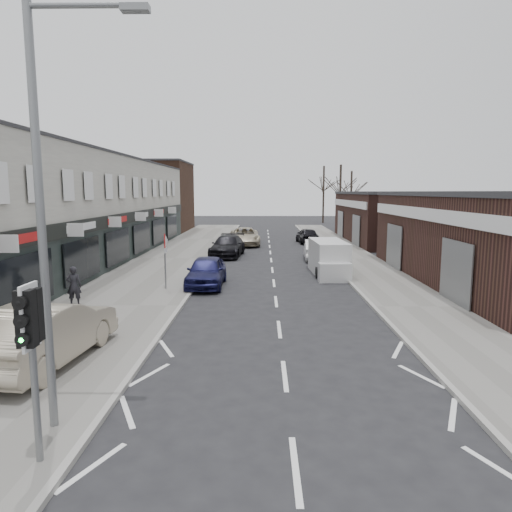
{
  "coord_description": "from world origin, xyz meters",
  "views": [
    {
      "loc": [
        -0.56,
        -9.22,
        4.71
      ],
      "look_at": [
        -0.8,
        5.66,
        2.6
      ],
      "focal_mm": 32.0,
      "sensor_mm": 36.0,
      "label": 1
    }
  ],
  "objects_px": {
    "sedan_on_pavement": "(47,333)",
    "parked_car_right_b": "(307,235)",
    "traffic_light": "(31,332)",
    "pedestrian": "(74,286)",
    "street_lamp": "(49,196)",
    "parked_car_left_b": "(228,246)",
    "parked_car_left_a": "(206,271)",
    "parked_car_right_a": "(316,249)",
    "parked_car_left_c": "(245,236)",
    "warning_sign": "(165,245)",
    "white_van": "(329,259)"
  },
  "relations": [
    {
      "from": "sedan_on_pavement",
      "to": "parked_car_right_b",
      "type": "distance_m",
      "value": 31.69
    },
    {
      "from": "traffic_light",
      "to": "pedestrian",
      "type": "relative_size",
      "value": 1.93
    },
    {
      "from": "street_lamp",
      "to": "parked_car_left_b",
      "type": "relative_size",
      "value": 1.53
    },
    {
      "from": "parked_car_left_b",
      "to": "parked_car_right_b",
      "type": "relative_size",
      "value": 1.26
    },
    {
      "from": "street_lamp",
      "to": "parked_car_left_a",
      "type": "height_order",
      "value": "street_lamp"
    },
    {
      "from": "pedestrian",
      "to": "parked_car_left_b",
      "type": "height_order",
      "value": "pedestrian"
    },
    {
      "from": "sedan_on_pavement",
      "to": "parked_car_left_b",
      "type": "distance_m",
      "value": 21.57
    },
    {
      "from": "traffic_light",
      "to": "parked_car_left_a",
      "type": "height_order",
      "value": "traffic_light"
    },
    {
      "from": "traffic_light",
      "to": "parked_car_left_b",
      "type": "xyz_separation_m",
      "value": [
        1.23,
        25.86,
        -1.66
      ]
    },
    {
      "from": "sedan_on_pavement",
      "to": "parked_car_right_a",
      "type": "xyz_separation_m",
      "value": [
        9.47,
        19.91,
        -0.25
      ]
    },
    {
      "from": "parked_car_right_b",
      "to": "parked_car_right_a",
      "type": "bearing_deg",
      "value": 83.05
    },
    {
      "from": "traffic_light",
      "to": "parked_car_left_c",
      "type": "xyz_separation_m",
      "value": [
        2.2,
        32.89,
        -1.64
      ]
    },
    {
      "from": "sedan_on_pavement",
      "to": "parked_car_right_b",
      "type": "height_order",
      "value": "sedan_on_pavement"
    },
    {
      "from": "pedestrian",
      "to": "parked_car_left_a",
      "type": "xyz_separation_m",
      "value": [
        4.82,
        4.42,
        -0.17
      ]
    },
    {
      "from": "parked_car_left_c",
      "to": "street_lamp",
      "type": "bearing_deg",
      "value": -97.91
    },
    {
      "from": "pedestrian",
      "to": "sedan_on_pavement",
      "type": "bearing_deg",
      "value": 97.93
    },
    {
      "from": "street_lamp",
      "to": "parked_car_left_a",
      "type": "distance_m",
      "value": 14.54
    },
    {
      "from": "traffic_light",
      "to": "parked_car_left_c",
      "type": "relative_size",
      "value": 0.56
    },
    {
      "from": "warning_sign",
      "to": "sedan_on_pavement",
      "type": "xyz_separation_m",
      "value": [
        -1.21,
        -9.49,
        -1.25
      ]
    },
    {
      "from": "parked_car_right_b",
      "to": "parked_car_left_b",
      "type": "bearing_deg",
      "value": 48.04
    },
    {
      "from": "street_lamp",
      "to": "sedan_on_pavement",
      "type": "height_order",
      "value": "street_lamp"
    },
    {
      "from": "parked_car_left_b",
      "to": "parked_car_left_a",
      "type": "bearing_deg",
      "value": -85.99
    },
    {
      "from": "warning_sign",
      "to": "parked_car_left_c",
      "type": "xyz_separation_m",
      "value": [
        2.96,
        18.87,
        -1.43
      ]
    },
    {
      "from": "sedan_on_pavement",
      "to": "parked_car_left_b",
      "type": "relative_size",
      "value": 0.97
    },
    {
      "from": "sedan_on_pavement",
      "to": "parked_car_left_c",
      "type": "bearing_deg",
      "value": -92.21
    },
    {
      "from": "traffic_light",
      "to": "pedestrian",
      "type": "distance_m",
      "value": 11.52
    },
    {
      "from": "sedan_on_pavement",
      "to": "parked_car_left_a",
      "type": "bearing_deg",
      "value": -99.41
    },
    {
      "from": "street_lamp",
      "to": "pedestrian",
      "type": "height_order",
      "value": "street_lamp"
    },
    {
      "from": "warning_sign",
      "to": "white_van",
      "type": "xyz_separation_m",
      "value": [
        8.36,
        4.64,
        -1.29
      ]
    },
    {
      "from": "parked_car_left_c",
      "to": "parked_car_left_b",
      "type": "bearing_deg",
      "value": -101.56
    },
    {
      "from": "warning_sign",
      "to": "parked_car_left_a",
      "type": "bearing_deg",
      "value": 33.66
    },
    {
      "from": "parked_car_left_c",
      "to": "parked_car_right_b",
      "type": "xyz_separation_m",
      "value": [
        5.7,
        1.75,
        -0.07
      ]
    },
    {
      "from": "traffic_light",
      "to": "parked_car_left_a",
      "type": "relative_size",
      "value": 0.7
    },
    {
      "from": "parked_car_right_a",
      "to": "parked_car_left_b",
      "type": "bearing_deg",
      "value": -9.39
    },
    {
      "from": "parked_car_right_a",
      "to": "traffic_light",
      "type": "bearing_deg",
      "value": 76.29
    },
    {
      "from": "pedestrian",
      "to": "traffic_light",
      "type": "bearing_deg",
      "value": 100.91
    },
    {
      "from": "warning_sign",
      "to": "parked_car_right_a",
      "type": "bearing_deg",
      "value": 51.58
    },
    {
      "from": "street_lamp",
      "to": "white_van",
      "type": "relative_size",
      "value": 1.6
    },
    {
      "from": "traffic_light",
      "to": "sedan_on_pavement",
      "type": "height_order",
      "value": "traffic_light"
    },
    {
      "from": "sedan_on_pavement",
      "to": "parked_car_left_a",
      "type": "height_order",
      "value": "sedan_on_pavement"
    },
    {
      "from": "street_lamp",
      "to": "sedan_on_pavement",
      "type": "relative_size",
      "value": 1.58
    },
    {
      "from": "traffic_light",
      "to": "white_van",
      "type": "distance_m",
      "value": 20.2
    },
    {
      "from": "parked_car_left_a",
      "to": "parked_car_left_c",
      "type": "relative_size",
      "value": 0.79
    },
    {
      "from": "parked_car_left_c",
      "to": "parked_car_right_a",
      "type": "xyz_separation_m",
      "value": [
        5.31,
        -8.45,
        -0.07
      ]
    },
    {
      "from": "white_van",
      "to": "sedan_on_pavement",
      "type": "relative_size",
      "value": 0.99
    },
    {
      "from": "warning_sign",
      "to": "pedestrian",
      "type": "distance_m",
      "value": 4.65
    },
    {
      "from": "street_lamp",
      "to": "parked_car_right_b",
      "type": "bearing_deg",
      "value": 76.5
    },
    {
      "from": "parked_car_right_a",
      "to": "parked_car_right_b",
      "type": "relative_size",
      "value": 1.04
    },
    {
      "from": "traffic_light",
      "to": "parked_car_left_a",
      "type": "bearing_deg",
      "value": 86.23
    },
    {
      "from": "sedan_on_pavement",
      "to": "white_van",
      "type": "bearing_deg",
      "value": -117.96
    }
  ]
}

